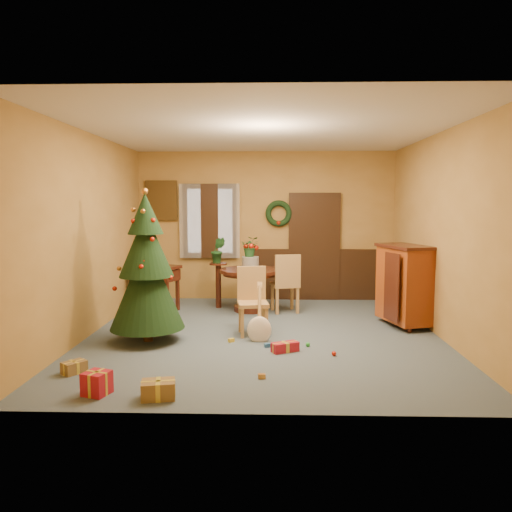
{
  "coord_description": "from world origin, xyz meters",
  "views": [
    {
      "loc": [
        0.1,
        -7.06,
        1.89
      ],
      "look_at": [
        -0.12,
        0.4,
        1.1
      ],
      "focal_mm": 35.0,
      "sensor_mm": 36.0,
      "label": 1
    }
  ],
  "objects_px": {
    "writing_desk": "(154,276)",
    "dining_table": "(250,282)",
    "christmas_tree": "(147,269)",
    "chair_near": "(252,298)",
    "sideboard": "(404,283)"
  },
  "relations": [
    {
      "from": "dining_table",
      "to": "sideboard",
      "type": "relative_size",
      "value": 0.86
    },
    {
      "from": "sideboard",
      "to": "chair_near",
      "type": "bearing_deg",
      "value": -167.47
    },
    {
      "from": "dining_table",
      "to": "writing_desk",
      "type": "distance_m",
      "value": 1.72
    },
    {
      "from": "writing_desk",
      "to": "dining_table",
      "type": "bearing_deg",
      "value": -1.24
    },
    {
      "from": "chair_near",
      "to": "christmas_tree",
      "type": "distance_m",
      "value": 1.57
    },
    {
      "from": "writing_desk",
      "to": "sideboard",
      "type": "height_order",
      "value": "sideboard"
    },
    {
      "from": "dining_table",
      "to": "writing_desk",
      "type": "bearing_deg",
      "value": 178.76
    },
    {
      "from": "writing_desk",
      "to": "chair_near",
      "type": "bearing_deg",
      "value": -41.0
    },
    {
      "from": "christmas_tree",
      "to": "writing_desk",
      "type": "bearing_deg",
      "value": 100.64
    },
    {
      "from": "christmas_tree",
      "to": "sideboard",
      "type": "relative_size",
      "value": 1.66
    },
    {
      "from": "chair_near",
      "to": "writing_desk",
      "type": "bearing_deg",
      "value": 139.0
    },
    {
      "from": "chair_near",
      "to": "sideboard",
      "type": "bearing_deg",
      "value": 12.53
    },
    {
      "from": "christmas_tree",
      "to": "writing_desk",
      "type": "height_order",
      "value": "christmas_tree"
    },
    {
      "from": "chair_near",
      "to": "sideboard",
      "type": "xyz_separation_m",
      "value": [
        2.32,
        0.51,
        0.15
      ]
    },
    {
      "from": "dining_table",
      "to": "chair_near",
      "type": "relative_size",
      "value": 1.11
    }
  ]
}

